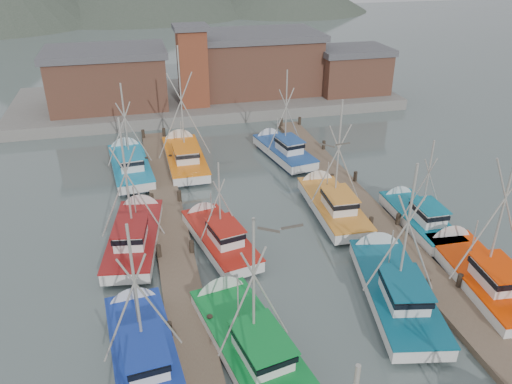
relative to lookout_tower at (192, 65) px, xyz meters
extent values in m
plane|color=#516160|center=(2.00, -33.00, -5.55)|extent=(260.00, 260.00, 0.00)
cube|color=brown|center=(-5.00, -29.00, -5.35)|extent=(2.20, 46.00, 0.40)
cylinder|color=black|center=(-6.00, -35.00, -5.10)|extent=(0.30, 0.30, 1.50)
cylinder|color=black|center=(-6.00, -28.00, -5.10)|extent=(0.30, 0.30, 1.50)
cylinder|color=black|center=(-6.00, -21.00, -5.10)|extent=(0.30, 0.30, 1.50)
cylinder|color=black|center=(-6.00, -14.00, -5.10)|extent=(0.30, 0.30, 1.50)
cylinder|color=black|center=(-6.00, -7.00, -5.10)|extent=(0.30, 0.30, 1.50)
cylinder|color=black|center=(-4.00, -35.00, -5.10)|extent=(0.30, 0.30, 1.50)
cylinder|color=black|center=(-4.00, -28.00, -5.10)|extent=(0.30, 0.30, 1.50)
cylinder|color=black|center=(-4.00, -21.00, -5.10)|extent=(0.30, 0.30, 1.50)
cylinder|color=black|center=(-4.00, -14.00, -5.10)|extent=(0.30, 0.30, 1.50)
cylinder|color=black|center=(-4.00, -7.00, -5.10)|extent=(0.30, 0.30, 1.50)
cube|color=brown|center=(9.00, -29.00, -5.35)|extent=(2.20, 46.00, 0.40)
cylinder|color=black|center=(8.00, -35.00, -5.10)|extent=(0.30, 0.30, 1.50)
cylinder|color=black|center=(8.00, -28.00, -5.10)|extent=(0.30, 0.30, 1.50)
cylinder|color=black|center=(8.00, -21.00, -5.10)|extent=(0.30, 0.30, 1.50)
cylinder|color=black|center=(8.00, -14.00, -5.10)|extent=(0.30, 0.30, 1.50)
cylinder|color=black|center=(8.00, -7.00, -5.10)|extent=(0.30, 0.30, 1.50)
cylinder|color=black|center=(10.00, -35.00, -5.10)|extent=(0.30, 0.30, 1.50)
cylinder|color=black|center=(10.00, -28.00, -5.10)|extent=(0.30, 0.30, 1.50)
cylinder|color=black|center=(10.00, -21.00, -5.10)|extent=(0.30, 0.30, 1.50)
cylinder|color=black|center=(10.00, -14.00, -5.10)|extent=(0.30, 0.30, 1.50)
cylinder|color=black|center=(10.00, -7.00, -5.10)|extent=(0.30, 0.30, 1.50)
cube|color=gray|center=(2.00, 4.00, -4.95)|extent=(44.00, 16.00, 1.20)
cube|color=brown|center=(-9.00, 2.00, -1.60)|extent=(12.00, 8.00, 5.50)
cube|color=#55555A|center=(-9.00, 2.00, 1.50)|extent=(12.72, 8.48, 0.70)
cube|color=brown|center=(8.00, 4.00, -1.25)|extent=(14.00, 9.00, 6.20)
cube|color=#55555A|center=(8.00, 4.00, 2.20)|extent=(14.84, 9.54, 0.70)
cube|color=brown|center=(19.00, 1.00, -2.10)|extent=(8.00, 6.00, 4.50)
cube|color=#55555A|center=(19.00, 1.00, 0.50)|extent=(8.48, 6.36, 0.70)
cube|color=brown|center=(0.00, 0.00, -0.35)|extent=(3.00, 3.00, 8.00)
cube|color=#55555A|center=(0.00, 0.00, 3.90)|extent=(3.60, 3.60, 0.50)
cone|color=#485144|center=(-3.00, 97.00, -5.55)|extent=(140.00, 140.00, 30.00)
cone|color=#485144|center=(37.00, 87.00, -5.55)|extent=(90.00, 90.00, 24.00)
cube|color=#0F1C34|center=(-2.34, -37.02, -5.50)|extent=(4.08, 8.38, 0.70)
cube|color=white|center=(-2.34, -37.02, -4.85)|extent=(4.64, 9.53, 0.80)
cube|color=#0B8130|center=(-2.34, -37.02, -4.47)|extent=(4.74, 9.63, 0.10)
cone|color=white|center=(-3.20, -32.54, -5.00)|extent=(3.01, 1.62, 2.85)
cube|color=white|center=(-2.13, -38.10, -3.90)|extent=(2.33, 3.04, 1.10)
cube|color=black|center=(-2.13, -38.10, -3.67)|extent=(2.49, 3.33, 0.28)
cube|color=#0B8130|center=(-2.13, -38.10, -3.31)|extent=(2.65, 3.53, 0.07)
cylinder|color=#A8A49A|center=(-2.30, -37.20, -1.13)|extent=(0.15, 0.15, 6.64)
cylinder|color=#A8A49A|center=(-2.88, -37.31, -1.91)|extent=(2.36, 0.54, 5.19)
cylinder|color=#A8A49A|center=(-1.73, -37.09, -1.91)|extent=(2.36, 0.54, 5.19)
cylinder|color=#A8A49A|center=(-2.65, -35.41, -3.25)|extent=(0.09, 0.09, 2.55)
cube|color=#0F1C34|center=(6.12, -34.98, -5.50)|extent=(4.23, 8.52, 0.70)
cube|color=white|center=(6.12, -34.98, -4.85)|extent=(4.80, 9.68, 0.80)
cube|color=#0B5770|center=(6.12, -34.98, -4.47)|extent=(4.91, 9.79, 0.10)
cone|color=white|center=(7.04, -30.44, -5.00)|extent=(3.06, 1.66, 2.90)
cube|color=white|center=(5.90, -36.07, -3.90)|extent=(2.39, 3.10, 1.10)
cube|color=black|center=(5.90, -36.07, -3.67)|extent=(2.56, 3.39, 0.28)
cube|color=#0B5770|center=(5.90, -36.07, -3.31)|extent=(2.72, 3.60, 0.07)
cylinder|color=#A8A49A|center=(6.08, -35.16, -0.82)|extent=(0.15, 0.15, 7.27)
cylinder|color=#A8A49A|center=(5.50, -35.05, -1.67)|extent=(2.57, 0.61, 5.68)
cylinder|color=#A8A49A|center=(6.66, -35.28, -1.67)|extent=(2.57, 0.61, 5.68)
cylinder|color=#A8A49A|center=(6.45, -33.35, -3.25)|extent=(0.09, 0.09, 2.59)
cube|color=#0F1C34|center=(-7.27, -36.32, -5.50)|extent=(3.10, 7.55, 0.70)
cube|color=white|center=(-7.27, -36.32, -4.85)|extent=(3.52, 8.58, 0.80)
cube|color=#16339E|center=(-7.27, -36.32, -4.47)|extent=(3.61, 8.67, 0.10)
cone|color=white|center=(-7.67, -32.16, -5.00)|extent=(2.70, 1.35, 2.61)
cube|color=white|center=(-7.17, -37.32, -3.90)|extent=(1.92, 2.66, 1.10)
cube|color=black|center=(-7.17, -37.32, -3.67)|extent=(2.05, 2.92, 0.28)
cube|color=#16339E|center=(-7.17, -37.32, -3.31)|extent=(2.18, 3.10, 0.07)
cylinder|color=#A8A49A|center=(-7.25, -36.49, -1.13)|extent=(0.14, 0.14, 6.65)
cylinder|color=#A8A49A|center=(-7.82, -36.54, -1.91)|extent=(2.38, 0.33, 5.20)
cylinder|color=#A8A49A|center=(-6.68, -36.43, -1.91)|extent=(2.38, 0.33, 5.20)
cylinder|color=#A8A49A|center=(-7.41, -34.82, -3.25)|extent=(0.08, 0.08, 2.51)
cube|color=#0F1C34|center=(11.48, -35.01, -5.50)|extent=(3.19, 7.78, 0.70)
cube|color=white|center=(11.48, -35.01, -4.85)|extent=(3.62, 8.84, 0.80)
cube|color=#FA3900|center=(11.48, -35.01, -4.47)|extent=(3.71, 8.93, 0.10)
cone|color=white|center=(11.88, -30.73, -5.00)|extent=(2.81, 1.35, 2.72)
cube|color=white|center=(11.39, -36.04, -3.90)|extent=(1.99, 2.73, 1.10)
cube|color=black|center=(11.39, -36.04, -3.67)|extent=(2.13, 3.00, 0.28)
cube|color=#FA3900|center=(11.39, -36.04, -3.31)|extent=(2.26, 3.18, 0.07)
cylinder|color=#A8A49A|center=(11.47, -35.18, 0.12)|extent=(0.14, 0.14, 9.15)
cylinder|color=#A8A49A|center=(10.89, -35.13, -0.95)|extent=(3.24, 0.40, 7.14)
cylinder|color=#A8A49A|center=(12.04, -35.24, -0.95)|extent=(3.24, 0.40, 7.14)
cylinder|color=#A8A49A|center=(11.63, -33.47, -3.25)|extent=(0.08, 0.08, 2.52)
cube|color=#0F1C34|center=(-2.12, -27.44, -5.50)|extent=(3.53, 7.07, 0.70)
cube|color=white|center=(-2.12, -27.44, -4.85)|extent=(4.02, 8.03, 0.80)
cube|color=#B41C12|center=(-2.12, -27.44, -4.47)|extent=(4.11, 8.12, 0.10)
cone|color=white|center=(-2.90, -23.68, -5.00)|extent=(2.58, 1.57, 2.40)
cube|color=white|center=(-1.93, -28.35, -3.90)|extent=(1.99, 2.57, 1.10)
cube|color=black|center=(-1.93, -28.35, -3.67)|extent=(2.13, 2.82, 0.28)
cube|color=#B41C12|center=(-1.93, -28.35, -3.31)|extent=(2.26, 2.99, 0.07)
cylinder|color=#A8A49A|center=(-2.09, -27.59, -1.97)|extent=(0.13, 0.13, 4.97)
cylinder|color=#A8A49A|center=(-2.57, -27.69, -2.55)|extent=(1.77, 0.44, 3.89)
cylinder|color=#A8A49A|center=(-1.61, -27.49, -2.55)|extent=(1.77, 0.44, 3.89)
cylinder|color=#A8A49A|center=(-2.40, -26.09, -3.25)|extent=(0.07, 0.07, 2.14)
cube|color=#0F1C34|center=(6.47, -25.12, -5.50)|extent=(2.74, 7.58, 0.70)
cube|color=white|center=(6.47, -25.12, -4.85)|extent=(3.12, 8.62, 0.80)
cube|color=orange|center=(6.47, -25.12, -4.47)|extent=(3.20, 8.71, 0.10)
cone|color=white|center=(6.64, -20.87, -5.00)|extent=(2.70, 1.21, 2.66)
cube|color=white|center=(6.43, -26.14, -3.90)|extent=(1.82, 2.62, 1.10)
cube|color=black|center=(6.43, -26.14, -3.67)|extent=(1.94, 2.88, 0.28)
cube|color=orange|center=(6.43, -26.14, -3.31)|extent=(2.06, 3.06, 0.07)
cylinder|color=#A8A49A|center=(6.46, -25.29, -0.72)|extent=(0.12, 0.12, 7.45)
cylinder|color=#A8A49A|center=(5.92, -25.27, -1.60)|extent=(2.66, 0.20, 5.82)
cylinder|color=#A8A49A|center=(7.01, -25.31, -1.60)|extent=(2.66, 0.20, 5.82)
cylinder|color=#A8A49A|center=(6.53, -23.59, -3.25)|extent=(0.07, 0.07, 2.38)
cube|color=#0F1C34|center=(-7.39, -26.01, -5.50)|extent=(3.62, 7.88, 0.70)
cube|color=white|center=(-7.39, -26.01, -4.85)|extent=(4.11, 8.96, 0.80)
cube|color=maroon|center=(-7.39, -26.01, -4.47)|extent=(4.21, 9.06, 0.10)
cone|color=white|center=(-6.72, -21.74, -5.00)|extent=(2.83, 1.50, 2.69)
cube|color=white|center=(-7.55, -27.03, -3.90)|extent=(2.12, 2.83, 1.10)
cube|color=black|center=(-7.55, -27.03, -3.67)|extent=(2.27, 3.10, 0.28)
cube|color=maroon|center=(-7.55, -27.03, -3.31)|extent=(2.41, 3.29, 0.07)
cylinder|color=#A8A49A|center=(-7.42, -26.18, -0.62)|extent=(0.15, 0.15, 7.67)
cylinder|color=#A8A49A|center=(-8.00, -26.08, -1.52)|extent=(2.72, 0.52, 5.99)
cylinder|color=#A8A49A|center=(-6.83, -26.27, -1.52)|extent=(2.72, 0.52, 5.99)
cylinder|color=#A8A49A|center=(-7.15, -24.47, -3.25)|extent=(0.09, 0.09, 2.59)
cube|color=#0F1C34|center=(11.46, -28.28, -5.50)|extent=(2.31, 6.57, 0.70)
cube|color=white|center=(11.46, -28.28, -4.85)|extent=(2.63, 7.46, 0.80)
cube|color=#096E89|center=(11.46, -28.28, -4.47)|extent=(2.70, 7.54, 0.10)
cone|color=white|center=(11.56, -24.58, -5.00)|extent=(2.37, 1.16, 2.34)
cube|color=white|center=(11.44, -29.16, -3.90)|extent=(1.57, 2.26, 1.10)
cube|color=black|center=(11.44, -29.16, -3.67)|extent=(1.67, 2.48, 0.28)
cube|color=#096E89|center=(11.44, -29.16, -3.31)|extent=(1.77, 2.63, 0.07)
cylinder|color=#A8A49A|center=(11.46, -28.42, -1.75)|extent=(0.11, 0.11, 5.39)
cylinder|color=#A8A49A|center=(10.96, -28.41, -2.39)|extent=(1.94, 0.13, 4.22)
cylinder|color=#A8A49A|center=(11.95, -28.44, -2.39)|extent=(1.94, 0.13, 4.22)
cylinder|color=#A8A49A|center=(11.49, -26.94, -3.25)|extent=(0.06, 0.06, 2.17)
cube|color=#0F1C34|center=(-2.75, -13.88, -5.50)|extent=(2.71, 8.10, 0.70)
cube|color=white|center=(-2.75, -13.88, -4.85)|extent=(3.08, 9.20, 0.80)
cube|color=orange|center=(-2.75, -13.88, -4.47)|extent=(3.17, 9.29, 0.10)
cone|color=white|center=(-2.80, -9.29, -5.00)|extent=(2.88, 1.13, 2.87)
cube|color=white|center=(-2.74, -14.98, -3.90)|extent=(1.88, 2.77, 1.10)
cube|color=black|center=(-2.74, -14.98, -3.67)|extent=(2.00, 3.05, 0.28)
cube|color=orange|center=(-2.74, -14.98, -3.31)|extent=(2.12, 3.23, 0.07)
cylinder|color=#A8A49A|center=(-2.75, -14.06, 0.16)|extent=(0.13, 0.13, 9.22)
cylinder|color=#A8A49A|center=(-3.34, -14.07, -0.92)|extent=(3.28, 0.13, 7.20)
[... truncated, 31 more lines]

